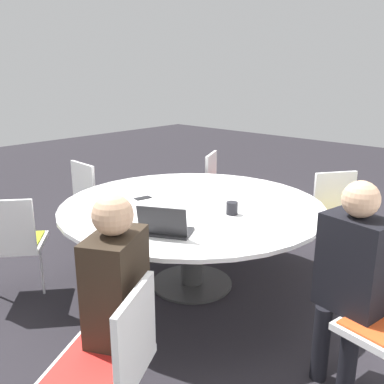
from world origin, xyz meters
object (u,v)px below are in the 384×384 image
(chair_5, at_px, (12,238))
(person_1, at_px, (351,270))
(chair_0, at_px, (111,357))
(chair_3, at_px, (222,184))
(chair_2, at_px, (341,212))
(person_0, at_px, (114,292))
(cell_phone, at_px, (143,198))
(chair_4, at_px, (95,194))
(coffee_cup, at_px, (232,208))
(laptop, at_px, (165,227))

(chair_5, bearing_deg, person_1, -29.81)
(chair_0, relative_size, chair_3, 1.00)
(chair_2, distance_m, chair_5, 2.83)
(person_0, xyz_separation_m, cell_phone, (-1.14, -1.09, 0.01))
(chair_4, relative_size, coffee_cup, 9.13)
(chair_2, bearing_deg, person_1, 59.91)
(chair_4, xyz_separation_m, laptop, (0.66, 1.75, 0.25))
(laptop, bearing_deg, chair_5, -4.83)
(laptop, distance_m, coffee_cup, 0.64)
(chair_4, bearing_deg, person_0, -28.64)
(chair_0, bearing_deg, chair_5, 50.43)
(chair_4, height_order, coffee_cup, chair_4)
(chair_4, height_order, chair_5, same)
(person_0, height_order, person_1, same)
(laptop, bearing_deg, chair_0, 93.84)
(chair_0, distance_m, laptop, 1.04)
(cell_phone, bearing_deg, laptop, 58.73)
(chair_5, relative_size, laptop, 2.18)
(person_0, relative_size, person_1, 1.00)
(chair_5, xyz_separation_m, cell_phone, (-0.95, 0.44, 0.20))
(chair_2, distance_m, coffee_cup, 1.27)
(laptop, bearing_deg, person_0, 88.84)
(chair_0, height_order, chair_4, same)
(coffee_cup, bearing_deg, chair_5, -47.69)
(chair_2, bearing_deg, coffee_cup, 18.31)
(person_1, bearing_deg, chair_5, 30.50)
(chair_5, bearing_deg, chair_4, 65.64)
(coffee_cup, bearing_deg, chair_0, 17.21)
(chair_4, xyz_separation_m, cell_phone, (0.21, 1.01, 0.20))
(chair_4, xyz_separation_m, coffee_cup, (0.02, 1.81, 0.25))
(chair_0, xyz_separation_m, chair_3, (-2.72, -1.54, 0.00))
(chair_3, xyz_separation_m, cell_phone, (1.42, 0.27, 0.20))
(chair_0, height_order, person_1, person_1)
(chair_4, xyz_separation_m, person_0, (1.34, 2.09, 0.19))
(chair_2, bearing_deg, chair_4, -27.05)
(person_0, bearing_deg, chair_3, 0.09)
(chair_3, distance_m, person_0, 2.90)
(chair_0, height_order, chair_3, same)
(chair_5, bearing_deg, chair_2, 5.42)
(chair_4, relative_size, cell_phone, 5.80)
(chair_0, bearing_deg, chair_4, 28.44)
(chair_0, xyz_separation_m, chair_2, (-2.69, -0.12, 0.00))
(chair_2, relative_size, person_1, 0.71)
(chair_5, height_order, coffee_cup, chair_5)
(chair_3, xyz_separation_m, chair_5, (2.37, -0.17, 0.00))
(chair_5, bearing_deg, chair_3, 35.66)
(chair_4, relative_size, laptop, 2.18)
(chair_4, distance_m, chair_5, 1.29)
(person_0, bearing_deg, coffee_cup, -16.08)
(chair_0, distance_m, chair_3, 3.13)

